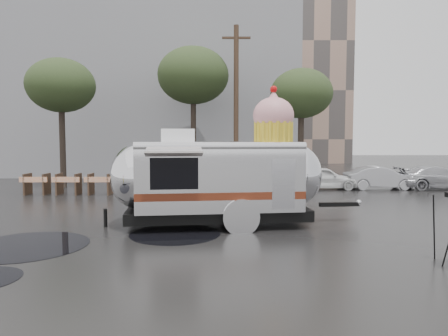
{
  "coord_description": "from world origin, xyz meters",
  "views": [
    {
      "loc": [
        1.76,
        -8.79,
        2.57
      ],
      "look_at": [
        1.79,
        3.31,
        1.73
      ],
      "focal_mm": 32.0,
      "sensor_mm": 36.0,
      "label": 1
    }
  ],
  "objects": [
    {
      "name": "ground",
      "position": [
        0.0,
        0.0,
        0.0
      ],
      "size": [
        120.0,
        120.0,
        0.0
      ],
      "primitive_type": "plane",
      "color": "black",
      "rests_on": "ground"
    },
    {
      "name": "puddles",
      "position": [
        -2.44,
        0.49,
        0.01
      ],
      "size": [
        7.32,
        5.56,
        0.01
      ],
      "color": "black",
      "rests_on": "ground"
    },
    {
      "name": "grey_building",
      "position": [
        -4.0,
        24.0,
        6.5
      ],
      "size": [
        22.0,
        12.0,
        13.0
      ],
      "primitive_type": "cube",
      "color": "slate",
      "rests_on": "ground"
    },
    {
      "name": "utility_pole",
      "position": [
        2.5,
        14.0,
        4.62
      ],
      "size": [
        1.6,
        0.28,
        9.0
      ],
      "color": "#473323",
      "rests_on": "ground"
    },
    {
      "name": "tree_left",
      "position": [
        -7.0,
        13.0,
        5.48
      ],
      "size": [
        3.64,
        3.64,
        6.95
      ],
      "color": "#382D26",
      "rests_on": "ground"
    },
    {
      "name": "tree_mid",
      "position": [
        0.0,
        15.0,
        6.34
      ],
      "size": [
        4.2,
        4.2,
        8.03
      ],
      "color": "#382D26",
      "rests_on": "ground"
    },
    {
      "name": "tree_right",
      "position": [
        6.0,
        13.0,
        5.06
      ],
      "size": [
        3.36,
        3.36,
        6.42
      ],
      "color": "#382D26",
      "rests_on": "ground"
    },
    {
      "name": "barricade_row",
      "position": [
        -5.55,
        9.96,
        0.52
      ],
      "size": [
        4.3,
        0.8,
        1.0
      ],
      "color": "#473323",
      "rests_on": "ground"
    },
    {
      "name": "parked_cars",
      "position": [
        11.78,
        12.0,
        0.72
      ],
      "size": [
        13.2,
        1.9,
        1.5
      ],
      "color": "silver",
      "rests_on": "ground"
    },
    {
      "name": "airstream_trailer",
      "position": [
        1.69,
        3.31,
        1.52
      ],
      "size": [
        7.99,
        3.6,
        4.32
      ],
      "rotation": [
        0.0,
        0.0,
        0.11
      ],
      "color": "silver",
      "rests_on": "ground"
    },
    {
      "name": "tripod",
      "position": [
        6.45,
        -0.59,
        0.89
      ],
      "size": [
        0.61,
        0.59,
        1.51
      ],
      "rotation": [
        0.0,
        0.0,
        0.32
      ],
      "color": "black",
      "rests_on": "ground"
    }
  ]
}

